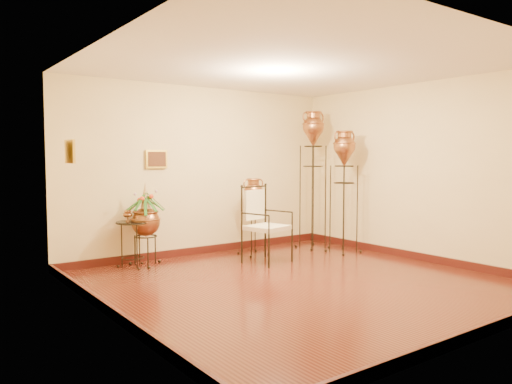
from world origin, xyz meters
TOP-DOWN VIEW (x-y plane):
  - ground at (0.00, 0.00)m, footprint 5.00×5.00m
  - room_shell at (-0.01, 0.01)m, footprint 5.02×5.02m
  - amphora_tall at (1.85, 1.77)m, footprint 0.50×0.50m
  - amphora_mid at (1.98, 1.13)m, footprint 0.55×0.55m
  - amphora_short at (0.62, 1.88)m, footprint 0.43×0.43m
  - planter_urn at (-1.18, 2.15)m, footprint 0.89×0.89m
  - armchair at (0.42, 1.24)m, footprint 0.80×0.76m
  - side_table at (-1.39, 2.15)m, footprint 0.55×0.55m

SIDE VIEW (x-z plane):
  - ground at x=0.00m, z-range 0.00..0.00m
  - side_table at x=-1.39m, z-range -0.07..0.79m
  - armchair at x=0.42m, z-range 0.00..1.19m
  - amphora_short at x=0.62m, z-range 0.00..1.30m
  - planter_urn at x=-1.18m, z-range 0.08..1.36m
  - amphora_mid at x=1.98m, z-range 0.01..2.12m
  - amphora_tall at x=1.85m, z-range 0.03..2.49m
  - room_shell at x=-0.01m, z-range 0.33..3.14m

